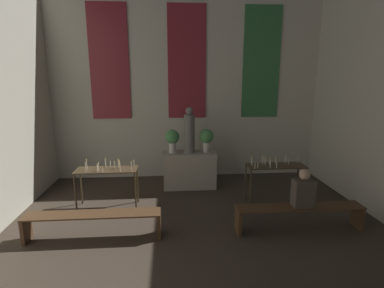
% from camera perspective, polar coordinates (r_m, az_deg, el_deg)
% --- Properties ---
extents(wall_back, '(7.34, 0.16, 5.15)m').
position_cam_1_polar(wall_back, '(8.14, -1.01, 11.79)').
color(wall_back, beige).
rests_on(wall_back, ground_plane).
extents(altar, '(1.29, 0.59, 0.90)m').
position_cam_1_polar(altar, '(7.55, -0.49, -4.90)').
color(altar, '#ADA38E').
rests_on(altar, ground_plane).
extents(statue, '(0.26, 0.26, 1.12)m').
position_cam_1_polar(statue, '(7.31, -0.50, 2.34)').
color(statue, slate).
rests_on(statue, altar).
extents(flower_vase_left, '(0.35, 0.35, 0.57)m').
position_cam_1_polar(flower_vase_left, '(7.33, -3.77, 1.08)').
color(flower_vase_left, beige).
rests_on(flower_vase_left, altar).
extents(flower_vase_right, '(0.35, 0.35, 0.57)m').
position_cam_1_polar(flower_vase_right, '(7.38, 2.75, 1.19)').
color(flower_vase_right, beige).
rests_on(flower_vase_right, altar).
extents(candle_rack_left, '(1.27, 0.48, 1.04)m').
position_cam_1_polar(candle_rack_left, '(6.55, -15.91, -5.55)').
color(candle_rack_left, '#473823').
rests_on(candle_rack_left, ground_plane).
extents(candle_rack_right, '(1.27, 0.48, 1.04)m').
position_cam_1_polar(candle_rack_right, '(6.83, 15.56, -4.78)').
color(candle_rack_right, '#473823').
rests_on(candle_rack_right, ground_plane).
extents(pew_back_left, '(2.30, 0.36, 0.47)m').
position_cam_1_polar(pew_back_left, '(5.53, -18.31, -13.57)').
color(pew_back_left, '#4C331E').
rests_on(pew_back_left, ground_plane).
extents(pew_back_right, '(2.30, 0.36, 0.47)m').
position_cam_1_polar(pew_back_right, '(5.86, 19.79, -12.15)').
color(pew_back_right, '#4C331E').
rests_on(pew_back_right, ground_plane).
extents(person_seated, '(0.36, 0.24, 0.69)m').
position_cam_1_polar(person_seated, '(5.72, 20.44, -8.30)').
color(person_seated, '#4C4238').
rests_on(person_seated, pew_back_right).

